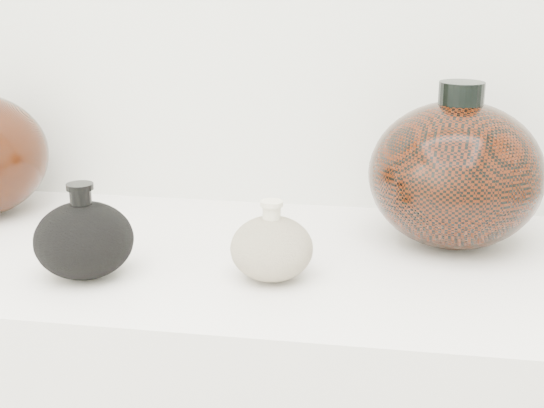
# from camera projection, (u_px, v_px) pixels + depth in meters

# --- Properties ---
(black_gourd_vase) EXTENTS (0.15, 0.15, 0.13)m
(black_gourd_vase) POSITION_uv_depth(u_px,v_px,m) (84.00, 239.00, 0.99)
(black_gourd_vase) COLOR black
(black_gourd_vase) RESTS_ON display_counter
(cream_gourd_vase) EXTENTS (0.11, 0.11, 0.11)m
(cream_gourd_vase) POSITION_uv_depth(u_px,v_px,m) (272.00, 248.00, 0.98)
(cream_gourd_vase) COLOR #BDB293
(cream_gourd_vase) RESTS_ON display_counter
(right_round_pot) EXTENTS (0.29, 0.29, 0.24)m
(right_round_pot) POSITION_uv_depth(u_px,v_px,m) (455.00, 174.00, 1.09)
(right_round_pot) COLOR black
(right_round_pot) RESTS_ON display_counter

